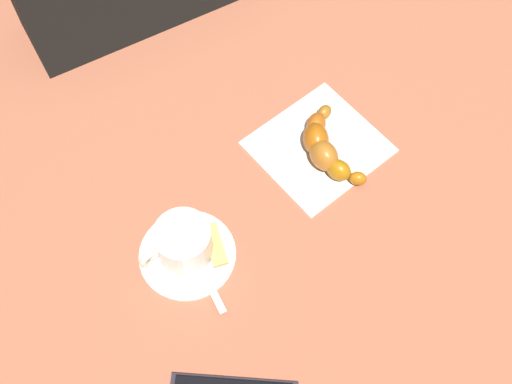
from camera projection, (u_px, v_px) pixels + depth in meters
ground_plane at (244, 205)px, 0.83m from camera, size 1.80×1.80×0.00m
saucer at (187, 254)px, 0.80m from camera, size 0.12×0.12×0.01m
espresso_cup at (183, 242)px, 0.77m from camera, size 0.09×0.07×0.05m
teaspoon at (192, 249)px, 0.79m from camera, size 0.02×0.14×0.01m
sugar_packet at (215, 245)px, 0.79m from camera, size 0.03×0.06×0.01m
napkin at (318, 146)px, 0.88m from camera, size 0.19×0.18×0.00m
croissant at (324, 147)px, 0.85m from camera, size 0.07×0.14×0.04m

